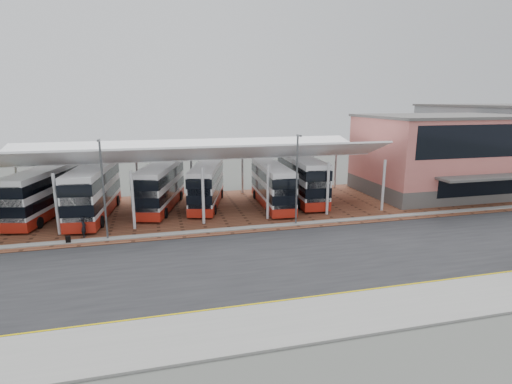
# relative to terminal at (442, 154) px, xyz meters

# --- Properties ---
(ground) EXTENTS (140.00, 140.00, 0.00)m
(ground) POSITION_rel_terminal_xyz_m (-23.00, -13.92, -4.66)
(ground) COLOR #494C46
(road) EXTENTS (120.00, 14.00, 0.02)m
(road) POSITION_rel_terminal_xyz_m (-23.00, -14.92, -4.65)
(road) COLOR black
(road) RESTS_ON ground
(forecourt) EXTENTS (72.00, 16.00, 0.06)m
(forecourt) POSITION_rel_terminal_xyz_m (-21.00, -0.92, -4.63)
(forecourt) COLOR brown
(forecourt) RESTS_ON ground
(sidewalk) EXTENTS (120.00, 4.00, 0.14)m
(sidewalk) POSITION_rel_terminal_xyz_m (-23.00, -22.92, -4.59)
(sidewalk) COLOR gray
(sidewalk) RESTS_ON ground
(north_kerb) EXTENTS (120.00, 0.80, 0.14)m
(north_kerb) POSITION_rel_terminal_xyz_m (-23.00, -7.72, -4.59)
(north_kerb) COLOR gray
(north_kerb) RESTS_ON ground
(yellow_line_near) EXTENTS (120.00, 0.12, 0.01)m
(yellow_line_near) POSITION_rel_terminal_xyz_m (-23.00, -20.92, -4.63)
(yellow_line_near) COLOR #CEB400
(yellow_line_near) RESTS_ON road
(yellow_line_far) EXTENTS (120.00, 0.12, 0.01)m
(yellow_line_far) POSITION_rel_terminal_xyz_m (-23.00, -20.62, -4.63)
(yellow_line_far) COLOR #CEB400
(yellow_line_far) RESTS_ON road
(canopy) EXTENTS (37.00, 11.63, 7.07)m
(canopy) POSITION_rel_terminal_xyz_m (-29.00, 0.01, 1.14)
(canopy) COLOR silver
(canopy) RESTS_ON ground
(terminal) EXTENTS (18.40, 14.40, 9.25)m
(terminal) POSITION_rel_terminal_xyz_m (0.00, 0.00, 0.00)
(terminal) COLOR #55524F
(terminal) RESTS_ON ground
(lamp_west) EXTENTS (0.16, 0.90, 8.07)m
(lamp_west) POSITION_rel_terminal_xyz_m (-37.00, -7.65, -0.30)
(lamp_west) COLOR #4D5053
(lamp_west) RESTS_ON ground
(lamp_east) EXTENTS (0.16, 0.90, 8.07)m
(lamp_east) POSITION_rel_terminal_xyz_m (-21.00, -7.65, -0.30)
(lamp_east) COLOR #4D5053
(lamp_east) RESTS_ON ground
(bus_0) EXTENTS (4.90, 11.34, 4.55)m
(bus_0) POSITION_rel_terminal_xyz_m (-43.47, 0.45, -2.34)
(bus_0) COLOR silver
(bus_0) RESTS_ON forecourt
(bus_1) EXTENTS (3.87, 11.98, 4.85)m
(bus_1) POSITION_rel_terminal_xyz_m (-38.77, -0.53, -2.19)
(bus_1) COLOR silver
(bus_1) RESTS_ON forecourt
(bus_2) EXTENTS (5.35, 11.21, 4.51)m
(bus_2) POSITION_rel_terminal_xyz_m (-32.57, 0.83, -2.36)
(bus_2) COLOR silver
(bus_2) RESTS_ON forecourt
(bus_3) EXTENTS (5.08, 10.79, 4.34)m
(bus_3) POSITION_rel_terminal_xyz_m (-27.87, 0.78, -2.45)
(bus_3) COLOR silver
(bus_3) RESTS_ON forecourt
(bus_4) EXTENTS (3.07, 10.65, 4.34)m
(bus_4) POSITION_rel_terminal_xyz_m (-21.27, -1.04, -2.44)
(bus_4) COLOR silver
(bus_4) RESTS_ON forecourt
(bus_5) EXTENTS (3.48, 11.75, 4.78)m
(bus_5) POSITION_rel_terminal_xyz_m (-17.40, 0.62, -2.22)
(bus_5) COLOR silver
(bus_5) RESTS_ON forecourt
(pedestrian) EXTENTS (0.41, 0.61, 1.66)m
(pedestrian) POSITION_rel_terminal_xyz_m (-38.88, -6.64, -3.77)
(pedestrian) COLOR black
(pedestrian) RESTS_ON forecourt
(suitcase) EXTENTS (0.34, 0.25, 0.59)m
(suitcase) POSITION_rel_terminal_xyz_m (-39.87, -7.92, -4.30)
(suitcase) COLOR black
(suitcase) RESTS_ON forecourt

